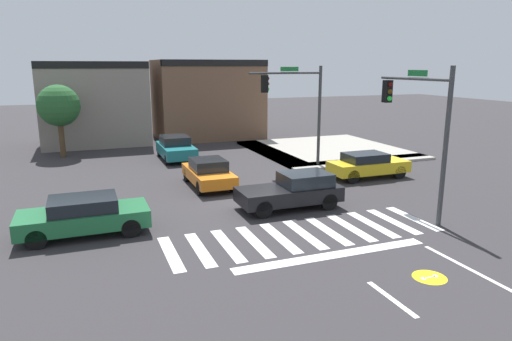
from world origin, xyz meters
TOP-DOWN VIEW (x-y plane):
  - ground_plane at (0.00, 0.00)m, footprint 120.00×120.00m
  - crosswalk_near at (0.00, -4.50)m, footprint 10.08×3.04m
  - bike_detector_marking at (1.80, -8.87)m, footprint 0.98×0.98m
  - curb_corner_northeast at (8.49, 9.42)m, footprint 10.00×10.60m
  - storefront_row at (-1.08, 18.89)m, footprint 17.01×6.26m
  - traffic_signal_southeast at (5.21, -3.93)m, footprint 0.32×4.13m
  - traffic_signal_northeast at (4.35, 5.30)m, footprint 4.48×0.32m
  - car_green at (-7.39, -1.70)m, footprint 4.48×1.91m
  - car_black at (0.96, -1.50)m, footprint 4.35×1.87m
  - car_yellow at (7.00, 1.83)m, footprint 4.29×1.74m
  - car_teal at (-1.66, 10.49)m, footprint 1.92×4.16m
  - car_orange at (-1.47, 3.20)m, footprint 1.82×4.15m
  - roadside_tree at (-8.50, 14.00)m, footprint 2.70×2.70m

SIDE VIEW (x-z plane):
  - ground_plane at x=0.00m, z-range 0.00..0.00m
  - bike_detector_marking at x=1.80m, z-range 0.00..0.01m
  - crosswalk_near at x=0.00m, z-range 0.00..0.01m
  - curb_corner_northeast at x=8.49m, z-range 0.00..0.15m
  - car_orange at x=-1.47m, z-range 0.01..1.41m
  - car_yellow at x=7.00m, z-range 0.04..1.41m
  - car_green at x=-7.39m, z-range 0.03..1.42m
  - car_teal at x=-1.66m, z-range 0.01..1.50m
  - car_black at x=0.96m, z-range 0.02..1.50m
  - storefront_row at x=-1.08m, z-range -0.01..6.36m
  - roadside_tree at x=-8.50m, z-range 0.99..5.74m
  - traffic_signal_southeast at x=5.21m, z-range 1.05..6.99m
  - traffic_signal_northeast at x=4.35m, z-range 1.12..7.05m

